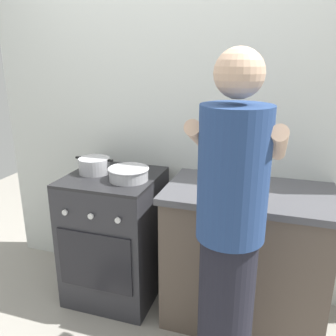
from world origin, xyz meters
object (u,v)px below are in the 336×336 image
Objects in this scene: stove_range at (115,236)px; person at (229,244)px; pot at (95,165)px; mixing_bowl at (129,173)px; spice_bottle at (246,189)px; utensil_crock at (220,164)px.

person is at bearing -34.22° from stove_range.
pot is (-0.14, 0.02, 0.50)m from stove_range.
pot is at bearing 148.92° from person.
mixing_bowl is 0.75m from spice_bottle.
utensil_crock reaches higher than pot.
stove_range is 1.13m from person.
mixing_bowl is 0.16× the size of person.
utensil_crock reaches higher than stove_range.
person reaches higher than spice_bottle.
person is (1.01, -0.61, -0.09)m from pot.
spice_bottle is at bearing -2.86° from mixing_bowl.
person is at bearing -76.82° from utensil_crock.
person is (0.87, -0.59, 0.41)m from stove_range.
spice_bottle is (0.20, -0.28, -0.05)m from utensil_crock.
pot reaches higher than stove_range.
utensil_crock is 0.34m from spice_bottle.
stove_range is at bearing -164.45° from utensil_crock.
utensil_crock is 3.57× the size of spice_bottle.
utensil_crock is at bearing 126.06° from spice_bottle.
mixing_bowl is 0.60m from utensil_crock.
spice_bottle is at bearing 88.10° from person.
stove_range is 0.89m from utensil_crock.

